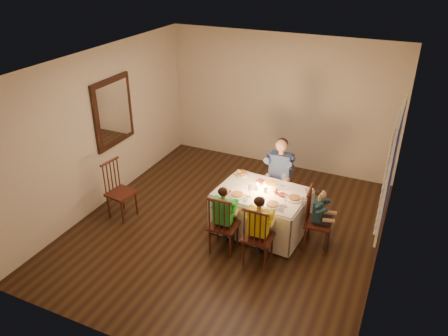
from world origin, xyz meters
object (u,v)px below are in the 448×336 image
at_px(child_green, 224,249).
at_px(adult, 277,206).
at_px(chair_near_left, 224,249).
at_px(chair_extra, 124,216).
at_px(serving_bowl, 242,174).
at_px(chair_adult, 277,206).
at_px(chair_near_right, 257,261).
at_px(child_yellow, 257,261).
at_px(child_teal, 316,246).
at_px(dining_table, 262,203).
at_px(chair_end, 316,246).

bearing_deg(child_green, adult, -106.74).
bearing_deg(child_green, chair_near_left, 180.00).
bearing_deg(chair_extra, serving_bowl, -54.42).
height_order(chair_adult, chair_near_right, same).
bearing_deg(chair_near_right, adult, -83.82).
height_order(chair_near_right, child_yellow, child_yellow).
xyz_separation_m(child_green, serving_bowl, (-0.14, 1.02, 0.72)).
relative_size(child_green, child_teal, 1.10).
relative_size(chair_near_right, adult, 0.76).
bearing_deg(chair_near_right, chair_near_left, -7.00).
bearing_deg(chair_extra, chair_near_right, -86.15).
relative_size(chair_near_right, serving_bowl, 4.68).
bearing_deg(adult, chair_near_right, -83.73).
distance_m(chair_near_right, chair_extra, 2.42).
distance_m(chair_adult, chair_near_right, 1.51).
relative_size(child_yellow, child_teal, 1.12).
relative_size(chair_adult, child_green, 0.89).
bearing_deg(serving_bowl, chair_near_right, -57.27).
relative_size(dining_table, child_teal, 1.46).
distance_m(chair_near_left, child_green, 0.00).
height_order(adult, child_teal, adult).
bearing_deg(serving_bowl, chair_adult, 40.71).
xyz_separation_m(child_yellow, serving_bowl, (-0.69, 1.08, 0.72)).
relative_size(chair_near_right, child_yellow, 0.88).
bearing_deg(adult, serving_bowl, -140.56).
distance_m(chair_near_right, chair_end, 0.96).
bearing_deg(child_teal, serving_bowl, 70.15).
height_order(dining_table, serving_bowl, serving_bowl).
bearing_deg(chair_extra, chair_end, -72.58).
distance_m(chair_near_right, serving_bowl, 1.47).
bearing_deg(chair_extra, chair_adult, -51.16).
bearing_deg(chair_near_left, chair_near_right, 171.15).
bearing_deg(chair_extra, dining_table, -67.36).
bearing_deg(chair_near_right, chair_adult, -83.82).
xyz_separation_m(chair_near_left, chair_near_right, (0.55, -0.05, 0.00)).
distance_m(dining_table, chair_extra, 2.32).
height_order(adult, child_yellow, adult).
xyz_separation_m(chair_end, chair_extra, (-3.08, -0.52, 0.00)).
relative_size(dining_table, child_green, 1.33).
xyz_separation_m(child_teal, serving_bowl, (-1.36, 0.39, 0.72)).
height_order(chair_near_right, chair_extra, chair_extra).
bearing_deg(dining_table, chair_adult, 92.27).
xyz_separation_m(chair_end, serving_bowl, (-1.36, 0.39, 0.72)).
xyz_separation_m(chair_end, child_green, (-1.21, -0.63, 0.00)).
height_order(chair_near_right, child_teal, child_teal).
height_order(chair_near_left, adult, adult).
height_order(adult, serving_bowl, serving_bowl).
bearing_deg(child_teal, chair_extra, 95.60).
distance_m(chair_extra, adult, 2.59).
bearing_deg(chair_extra, child_yellow, -86.15).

